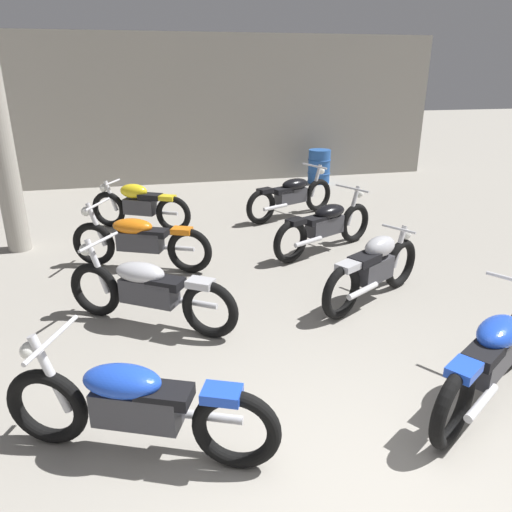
% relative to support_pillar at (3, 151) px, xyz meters
% --- Properties ---
extents(back_wall, '(12.86, 0.24, 3.60)m').
position_rel_support_pillar_xyz_m(back_wall, '(3.38, 4.49, 0.20)').
color(back_wall, '#9E998E').
rests_on(back_wall, ground).
extents(support_pillar, '(0.36, 0.36, 3.20)m').
position_rel_support_pillar_xyz_m(support_pillar, '(0.00, 0.00, 0.00)').
color(support_pillar, '#9E998E').
rests_on(support_pillar, ground).
extents(motorcycle_left_row_0, '(2.04, 1.04, 0.97)m').
position_rel_support_pillar_xyz_m(motorcycle_left_row_0, '(1.86, -5.13, -1.15)').
color(motorcycle_left_row_0, black).
rests_on(motorcycle_left_row_0, ground).
extents(motorcycle_left_row_1, '(1.87, 1.28, 0.97)m').
position_rel_support_pillar_xyz_m(motorcycle_left_row_1, '(2.01, -3.09, -1.15)').
color(motorcycle_left_row_1, black).
rests_on(motorcycle_left_row_1, ground).
extents(motorcycle_left_row_2, '(2.02, 1.07, 0.97)m').
position_rel_support_pillar_xyz_m(motorcycle_left_row_2, '(1.93, -1.30, -1.15)').
color(motorcycle_left_row_2, black).
rests_on(motorcycle_left_row_2, ground).
extents(motorcycle_left_row_3, '(1.79, 1.03, 0.88)m').
position_rel_support_pillar_xyz_m(motorcycle_left_row_3, '(1.96, 0.65, -1.14)').
color(motorcycle_left_row_3, black).
rests_on(motorcycle_left_row_3, ground).
extents(motorcycle_right_row_0, '(1.88, 1.28, 0.97)m').
position_rel_support_pillar_xyz_m(motorcycle_right_row_0, '(4.89, -5.16, -1.15)').
color(motorcycle_right_row_0, black).
rests_on(motorcycle_right_row_0, ground).
extents(motorcycle_right_row_1, '(1.75, 1.09, 0.88)m').
position_rel_support_pillar_xyz_m(motorcycle_right_row_1, '(4.79, -3.08, -1.14)').
color(motorcycle_right_row_1, black).
rests_on(motorcycle_right_row_1, ground).
extents(motorcycle_right_row_2, '(1.99, 1.12, 0.97)m').
position_rel_support_pillar_xyz_m(motorcycle_right_row_2, '(4.84, -1.23, -1.15)').
color(motorcycle_right_row_2, black).
rests_on(motorcycle_right_row_2, ground).
extents(motorcycle_right_row_3, '(2.03, 1.06, 0.97)m').
position_rel_support_pillar_xyz_m(motorcycle_right_row_3, '(4.90, 0.77, -1.15)').
color(motorcycle_right_row_3, black).
rests_on(motorcycle_right_row_3, ground).
extents(oil_drum, '(0.59, 0.59, 0.85)m').
position_rel_support_pillar_xyz_m(oil_drum, '(6.52, 3.62, -1.18)').
color(oil_drum, '#23519E').
rests_on(oil_drum, ground).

